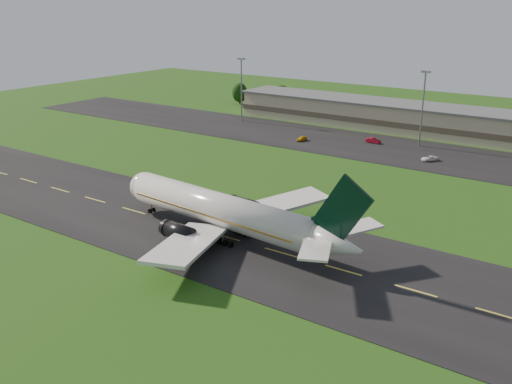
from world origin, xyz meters
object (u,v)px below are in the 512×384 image
Objects in this scene: light_mast_centre at (423,100)px; service_vehicle_c at (430,158)px; airliner at (223,211)px; service_vehicle_a at (302,138)px; light_mast_west at (241,82)px; terminal at (444,122)px; service_vehicle_b at (373,141)px.

light_mast_centre is 4.73× the size of service_vehicle_c.
service_vehicle_a is at bearing 114.31° from airliner.
service_vehicle_c is at bearing 4.20° from service_vehicle_a.
terminal is at bearing 14.76° from light_mast_west.
service_vehicle_b is at bearing 31.50° from service_vehicle_a.
light_mast_centre is at bearing 28.41° from service_vehicle_a.
light_mast_centre is 34.32m from service_vehicle_a.
airliner is 68.17m from service_vehicle_c.
service_vehicle_c is (7.39, -13.22, -12.04)m from light_mast_centre.
light_mast_centre reaches higher than service_vehicle_a.
service_vehicle_c is (19.04, -9.20, -0.10)m from service_vehicle_b.
light_mast_west is (-54.67, 80.07, 8.08)m from airliner.
service_vehicle_a is (30.62, -13.10, -11.98)m from light_mast_west.
airliner is 76.41m from service_vehicle_b.
light_mast_west is 49.96m from service_vehicle_b.
terminal is 7.13× the size of light_mast_west.
airliner is 2.52× the size of light_mast_centre.
service_vehicle_c is (12.71, 66.85, -3.96)m from airliner.
terminal reaches higher than service_vehicle_b.
light_mast_west is at bearing 180.00° from light_mast_centre.
airliner is at bearing -94.00° from terminal.
light_mast_west is (-61.40, -16.18, 8.75)m from terminal.
airliner is at bearing -55.67° from light_mast_west.
light_mast_centre is (-1.40, -16.18, 8.75)m from terminal.
terminal reaches higher than service_vehicle_a.
service_vehicle_c is (36.76, -0.12, -0.06)m from service_vehicle_a.
light_mast_west is at bearing 128.89° from airliner.
service_vehicle_a is (-30.78, -29.28, -3.24)m from terminal.
service_vehicle_c is at bearing -60.80° from light_mast_centre.
service_vehicle_c is at bearing -78.50° from terminal.
airliner is 2.52× the size of light_mast_west.
terminal is at bearing 47.95° from service_vehicle_a.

